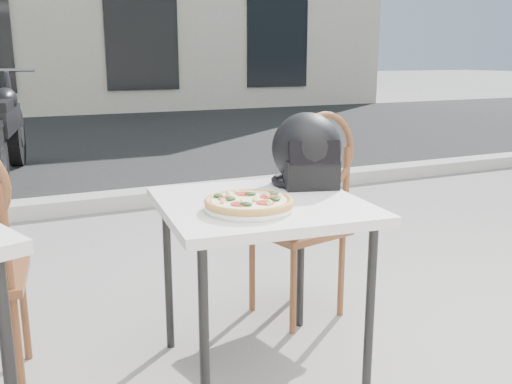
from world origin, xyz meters
name	(u,v)px	position (x,y,z in m)	size (l,w,h in m)	color
ground	(411,364)	(0.00, 0.00, 0.00)	(80.00, 80.00, 0.00)	gray
street_asphalt	(100,140)	(0.00, 7.00, 0.00)	(30.00, 8.00, 0.00)	black
curb	(183,193)	(0.00, 3.00, 0.06)	(30.00, 0.25, 0.12)	#A8A49D
cafe_table_main	(261,217)	(-0.57, 0.22, 0.63)	(0.80, 0.80, 0.70)	silver
plate	(249,208)	(-0.67, 0.11, 0.70)	(0.38, 0.38, 0.02)	white
pizza	(249,201)	(-0.67, 0.11, 0.73)	(0.35, 0.35, 0.04)	tan
helmet	(307,153)	(-0.28, 0.39, 0.83)	(0.36, 0.37, 0.30)	black
cafe_chair_main	(308,206)	(-0.18, 0.55, 0.55)	(0.45, 0.45, 0.99)	brown
motorcycle	(5,132)	(-1.33, 4.59, 0.48)	(0.61, 2.19, 1.09)	black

